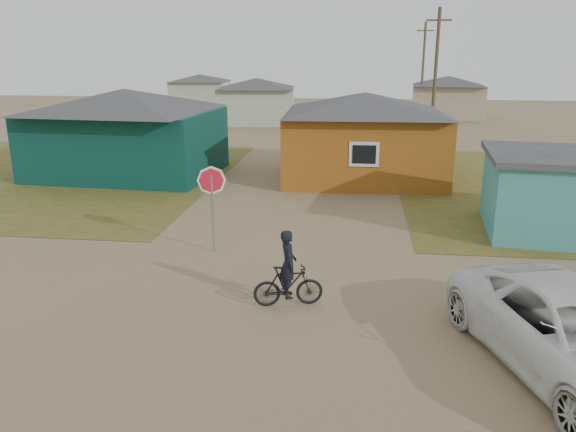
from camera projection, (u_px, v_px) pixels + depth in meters
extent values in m
plane|color=#8B7350|center=(255.00, 306.00, 12.90)|extent=(120.00, 120.00, 0.00)
cube|color=brown|center=(16.00, 173.00, 26.92)|extent=(20.00, 18.00, 0.00)
cube|color=#09332D|center=(128.00, 143.00, 26.33)|extent=(8.40, 6.54, 3.00)
pyramid|color=#373639|center=(124.00, 100.00, 25.77)|extent=(8.93, 7.08, 1.00)
cube|color=#955316|center=(363.00, 146.00, 25.52)|extent=(7.21, 6.24, 3.00)
pyramid|color=#373639|center=(365.00, 102.00, 24.97)|extent=(7.72, 6.76, 0.90)
cube|color=silver|center=(364.00, 154.00, 22.59)|extent=(1.20, 0.06, 1.00)
cube|color=black|center=(364.00, 154.00, 22.56)|extent=(0.95, 0.04, 0.75)
cube|color=#A7B59C|center=(257.00, 106.00, 45.59)|extent=(6.49, 5.60, 2.80)
pyramid|color=#373639|center=(256.00, 83.00, 45.08)|extent=(7.04, 6.15, 0.80)
cube|color=tan|center=(447.00, 101.00, 49.43)|extent=(6.41, 5.50, 2.80)
pyramid|color=#373639|center=(449.00, 81.00, 48.93)|extent=(6.95, 6.05, 0.80)
cube|color=#A7B59C|center=(201.00, 95.00, 57.97)|extent=(5.75, 5.28, 2.70)
pyramid|color=#373639|center=(200.00, 78.00, 57.49)|extent=(6.28, 5.81, 0.70)
cylinder|color=brown|center=(435.00, 81.00, 31.97)|extent=(0.20, 0.20, 8.00)
cube|color=brown|center=(439.00, 20.00, 31.04)|extent=(1.40, 0.10, 0.10)
cylinder|color=brown|center=(423.00, 72.00, 47.09)|extent=(0.20, 0.20, 8.00)
cube|color=brown|center=(425.00, 30.00, 46.16)|extent=(1.40, 0.10, 0.10)
cylinder|color=gray|center=(213.00, 214.00, 16.15)|extent=(0.07, 0.07, 2.28)
imported|color=black|center=(288.00, 286.00, 12.81)|extent=(1.67, 0.83, 0.96)
imported|color=black|center=(288.00, 264.00, 12.66)|extent=(0.51, 0.65, 1.58)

